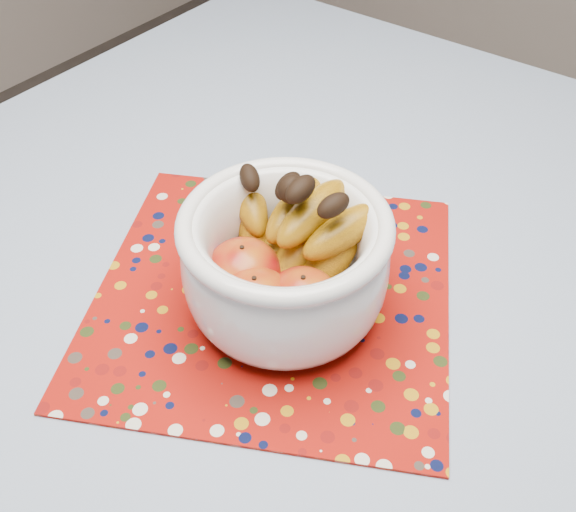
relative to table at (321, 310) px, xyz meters
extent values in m
cube|color=brown|center=(0.00, 0.00, 0.06)|extent=(1.20, 1.20, 0.04)
cylinder|color=brown|center=(-0.53, 0.53, -0.32)|extent=(0.06, 0.06, 0.71)
cube|color=slate|center=(0.00, 0.00, 0.08)|extent=(1.32, 1.32, 0.01)
cube|color=#910E07|center=(-0.02, -0.08, 0.09)|extent=(0.57, 0.57, 0.00)
cylinder|color=silver|center=(0.01, -0.09, 0.10)|extent=(0.12, 0.12, 0.01)
cylinder|color=silver|center=(0.01, -0.09, 0.11)|extent=(0.17, 0.17, 0.01)
torus|color=silver|center=(0.01, -0.09, 0.22)|extent=(0.23, 0.23, 0.02)
ellipsoid|color=maroon|center=(-0.03, -0.12, 0.15)|extent=(0.09, 0.09, 0.08)
ellipsoid|color=maroon|center=(0.05, -0.12, 0.15)|extent=(0.08, 0.08, 0.07)
ellipsoid|color=maroon|center=(0.01, -0.15, 0.15)|extent=(0.08, 0.08, 0.08)
sphere|color=black|center=(-0.01, -0.06, 0.24)|extent=(0.03, 0.03, 0.03)
camera|label=1|loc=(0.33, -0.52, 0.68)|focal=42.00mm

